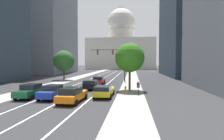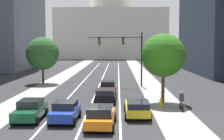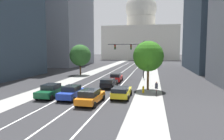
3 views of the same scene
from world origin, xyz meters
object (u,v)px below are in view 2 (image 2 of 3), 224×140
Objects in this scene: car_red at (108,87)px; car_blue at (65,111)px; car_orange at (101,116)px; street_tree_mid_left at (43,54)px; cyclist at (181,101)px; street_tree_near_right at (163,55)px; car_yellow at (137,108)px; car_green at (30,110)px; capitol_building at (111,21)px; fire_hydrant at (161,103)px; car_black at (106,95)px; traffic_signal_mast at (126,49)px.

car_blue reaches higher than car_red.
street_tree_mid_left is (-9.73, 23.92, 3.64)m from car_orange.
street_tree_near_right is at bearing 19.31° from cyclist.
car_green is (-8.35, -1.19, 0.04)m from car_yellow.
cyclist is at bearing -85.34° from capitol_building.
cyclist is at bearing -47.84° from street_tree_mid_left.
car_yellow is at bearing -124.71° from fire_hydrant.
car_blue is at bearing -90.76° from capitol_building.
street_tree_mid_left is 21.40m from street_tree_near_right.
car_red is at bearing -23.44° from car_green.
car_blue is 0.87× the size of car_green.
fire_hydrant is 0.13× the size of street_tree_near_right.
car_blue reaches higher than car_black.
car_green reaches higher than car_blue.
car_blue is at bearing -147.33° from fire_hydrant.
traffic_signal_mast reaches higher than cyclist.
car_green is (-4.17, -104.34, -13.94)m from capitol_building.
traffic_signal_mast reaches higher than street_tree_mid_left.
capitol_building is 6.20× the size of street_tree_mid_left.
capitol_building is 24.65× the size of cyclist.
street_tree_near_right reaches higher than car_yellow.
traffic_signal_mast is at bearing 17.04° from cyclist.
capitol_building is 102.02m from cyclist.
street_tree_near_right reaches higher than fire_hydrant.
car_orange is at bearing -67.86° from street_tree_mid_left.
street_tree_mid_left reaches higher than cyclist.
capitol_building is at bearing 84.22° from street_tree_mid_left.
car_green is 11.68m from fire_hydrant.
capitol_building reaches higher than car_orange.
street_tree_mid_left is (-6.96, 22.36, 3.64)m from car_blue.
fire_hydrant is at bearing -34.40° from car_yellow.
capitol_building is 105.34m from car_green.
car_red is 0.65× the size of street_tree_near_right.
street_tree_near_right is at bearing -29.85° from car_orange.
car_red is at bearing 120.84° from fire_hydrant.
capitol_building reaches higher than cyclist.
car_green is at bearing 82.04° from car_blue.
capitol_building is at bearing 92.49° from traffic_signal_mast.
car_black is (2.78, 7.62, -0.02)m from car_blue.
fire_hydrant is at bearing -35.62° from car_orange.
street_tree_near_right is (15.41, -14.84, 0.32)m from street_tree_mid_left.
car_orange is 3.19m from car_blue.
car_blue is at bearing 106.94° from car_yellow.
capitol_building reaches higher than car_blue.
street_tree_mid_left is (-4.17, 21.89, 3.64)m from car_green.
car_black is (-0.01, -6.10, -0.02)m from car_red.
car_orange is 0.71× the size of street_tree_mid_left.
traffic_signal_mast is at bearing -12.91° from car_blue.
car_orange is at bearing 178.25° from car_red.
car_red is (-2.78, 12.05, 0.04)m from car_yellow.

